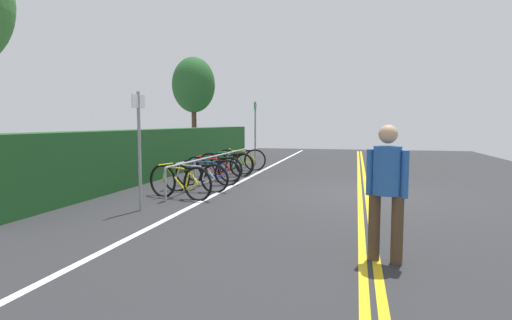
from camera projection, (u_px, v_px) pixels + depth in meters
The scene contains 17 objects.
ground_plane at pixel (363, 195), 9.62m from camera, with size 32.88×12.70×0.05m, color #2B2B2D.
centre_line_yellow_inner at pixel (367, 194), 9.60m from camera, with size 29.59×0.10×0.00m, color gold.
centre_line_yellow_outer at pixel (360, 194), 9.64m from camera, with size 29.59×0.10×0.00m, color gold.
bike_lane_stripe_white at pixel (227, 188), 10.40m from camera, with size 29.59×0.12×0.00m, color white.
bike_rack at pixel (216, 161), 11.76m from camera, with size 6.51×0.05×0.74m.
bicycle_0 at pixel (180, 182), 9.03m from camera, with size 0.59×1.68×0.77m.
bicycle_1 at pixel (195, 178), 9.91m from camera, with size 0.46×1.69×0.73m.
bicycle_2 at pixel (208, 172), 10.93m from camera, with size 0.55×1.70×0.73m.
bicycle_3 at pixel (213, 169), 11.74m from camera, with size 0.46×1.73×0.74m.
bicycle_4 at pixel (226, 165), 12.72m from camera, with size 0.54×1.72×0.78m.
bicycle_5 at pixel (231, 163), 13.58m from camera, with size 0.67×1.63×0.72m.
bicycle_6 at pixel (241, 160), 14.36m from camera, with size 0.55×1.70×0.78m.
pedestrian at pixel (387, 184), 4.85m from camera, with size 0.32×0.47×1.63m.
sign_post_near at pixel (139, 139), 7.70m from camera, with size 0.36×0.08×2.22m.
sign_post_far at pixel (255, 127), 15.94m from camera, with size 0.36×0.06×2.47m.
hedge_backdrop at pixel (171, 151), 13.69m from camera, with size 15.46×0.87×1.46m, color #1C4C21.
tree_mid at pixel (194, 85), 19.52m from camera, with size 2.02×2.02×4.74m.
Camera 1 is at (-9.83, 0.18, 1.65)m, focal length 29.04 mm.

